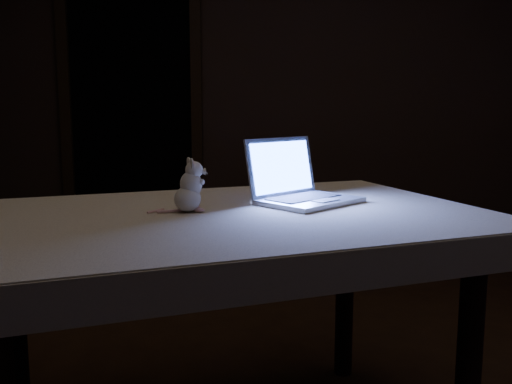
{
  "coord_description": "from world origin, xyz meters",
  "views": [
    {
      "loc": [
        -0.2,
        -1.84,
        1.15
      ],
      "look_at": [
        -0.18,
        -0.11,
        0.89
      ],
      "focal_mm": 40.0,
      "sensor_mm": 36.0,
      "label": 1
    }
  ],
  "objects": [
    {
      "name": "back_wall",
      "position": [
        0.0,
        2.5,
        1.3
      ],
      "size": [
        4.5,
        0.04,
        2.6
      ],
      "primitive_type": "cube",
      "color": "black",
      "rests_on": "ground"
    },
    {
      "name": "doorway",
      "position": [
        -1.1,
        2.5,
        1.06
      ],
      "size": [
        1.06,
        0.36,
        2.13
      ],
      "primitive_type": null,
      "color": "black",
      "rests_on": "back_wall"
    },
    {
      "name": "table",
      "position": [
        -0.28,
        -0.08,
        0.41
      ],
      "size": [
        1.76,
        1.44,
        0.81
      ],
      "primitive_type": null,
      "rotation": [
        0.0,
        0.0,
        0.35
      ],
      "color": "black",
      "rests_on": "floor"
    },
    {
      "name": "tablecloth",
      "position": [
        -0.27,
        -0.02,
        0.77
      ],
      "size": [
        1.95,
        1.75,
        0.1
      ],
      "primitive_type": null,
      "rotation": [
        0.0,
        0.0,
        0.53
      ],
      "color": "beige",
      "rests_on": "table"
    },
    {
      "name": "laptop",
      "position": [
        0.0,
        0.09,
        0.93
      ],
      "size": [
        0.44,
        0.44,
        0.22
      ],
      "primitive_type": null,
      "rotation": [
        0.0,
        0.0,
        0.77
      ],
      "color": "#B2B2B6",
      "rests_on": "tablecloth"
    },
    {
      "name": "plush_mouse",
      "position": [
        -0.4,
        -0.06,
        0.91
      ],
      "size": [
        0.18,
        0.18,
        0.17
      ],
      "primitive_type": null,
      "rotation": [
        0.0,
        0.0,
        0.79
      ],
      "color": "silver",
      "rests_on": "tablecloth"
    }
  ]
}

